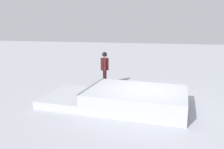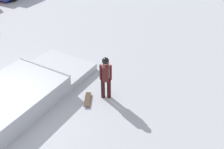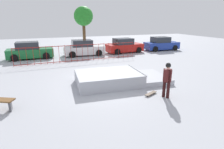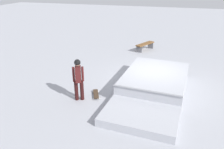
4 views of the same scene
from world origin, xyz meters
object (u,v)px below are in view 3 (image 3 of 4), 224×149
at_px(distant_tree, 83,17).
at_px(skateboard, 151,93).
at_px(parked_car_white, 84,48).
at_px(parked_car_blue, 161,44).
at_px(skater, 167,78).
at_px(parked_car_red, 124,46).
at_px(skate_ramp, 116,78).
at_px(parked_car_green, 30,51).

bearing_deg(distant_tree, skateboard, -90.14).
distance_m(parked_car_white, parked_car_blue, 9.56).
bearing_deg(parked_car_white, distant_tree, 77.31).
distance_m(skater, skateboard, 1.18).
distance_m(skater, parked_car_red, 12.48).
distance_m(parked_car_red, parked_car_blue, 4.91).
height_order(parked_car_white, parked_car_red, same).
height_order(skater, parked_car_red, skater).
xyz_separation_m(parked_car_white, distant_tree, (0.94, 3.79, 3.17)).
xyz_separation_m(skate_ramp, parked_car_green, (-5.06, 9.44, 0.41)).
relative_size(skater, parked_car_green, 0.42).
distance_m(skater, parked_car_blue, 14.51).
height_order(parked_car_white, distant_tree, distant_tree).
relative_size(skate_ramp, parked_car_green, 1.34).
relative_size(skater, parked_car_white, 0.42).
bearing_deg(skateboard, parked_car_white, 70.14).
xyz_separation_m(skater, skateboard, (-0.50, 0.52, -0.93)).
bearing_deg(skater, skateboard, 110.96).
bearing_deg(parked_car_white, parked_car_red, 2.11).
xyz_separation_m(skater, distant_tree, (-0.47, 15.77, 2.89)).
relative_size(parked_car_white, parked_car_red, 0.98).
relative_size(skateboard, parked_car_white, 0.20).
distance_m(parked_car_green, distant_tree, 7.74).
xyz_separation_m(skateboard, distant_tree, (0.04, 15.25, 3.82)).
bearing_deg(skateboard, parked_car_blue, 28.65).
xyz_separation_m(parked_car_red, distant_tree, (-3.71, 3.72, 3.17)).
bearing_deg(parked_car_blue, parked_car_white, -177.54).
bearing_deg(parked_car_green, parked_car_white, -4.14).
relative_size(parked_car_blue, distant_tree, 0.81).
bearing_deg(skate_ramp, skateboard, -61.96).
bearing_deg(parked_car_blue, skate_ramp, -133.91).
distance_m(parked_car_green, parked_car_red, 9.80).
relative_size(skate_ramp, skater, 3.23).
xyz_separation_m(parked_car_white, parked_car_blue, (9.56, 0.03, 0.00)).
relative_size(skate_ramp, skateboard, 6.86).
distance_m(skate_ramp, parked_car_red, 10.44).
bearing_deg(parked_car_white, skate_ramp, -89.34).
relative_size(skateboard, parked_car_red, 0.19).
distance_m(parked_car_green, parked_car_white, 5.16).
xyz_separation_m(skate_ramp, parked_car_white, (0.09, 9.23, 0.41)).
height_order(skate_ramp, skater, skater).
relative_size(parked_car_green, parked_car_blue, 1.00).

